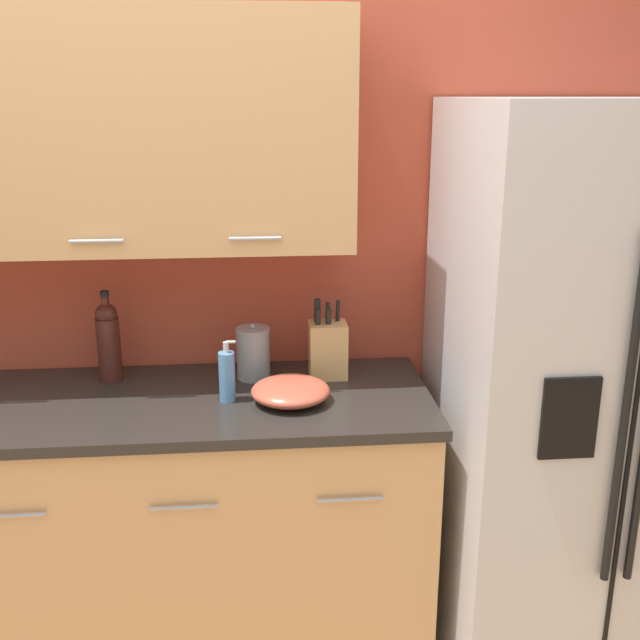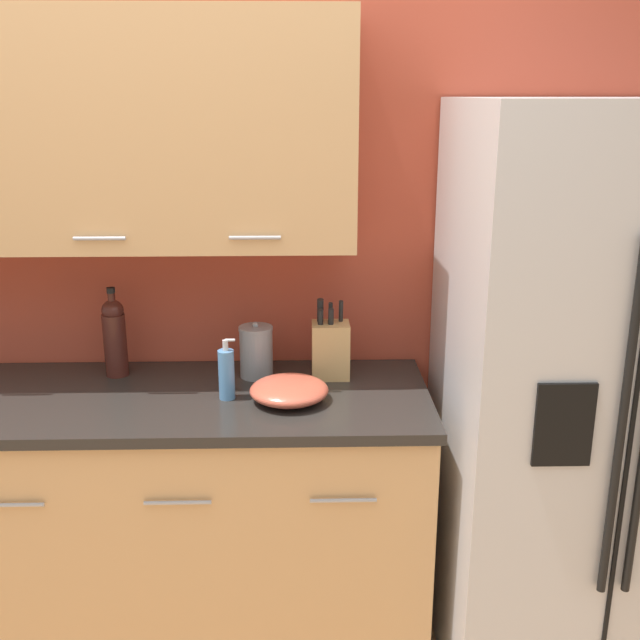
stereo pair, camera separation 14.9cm
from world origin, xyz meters
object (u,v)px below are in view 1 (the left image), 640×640
at_px(soap_dispenser, 227,376).
at_px(mixing_bowl, 291,391).
at_px(wine_bottle, 108,340).
at_px(steel_canister, 253,353).
at_px(knife_block, 328,349).
at_px(refrigerator, 572,392).

relative_size(soap_dispenser, mixing_bowl, 0.80).
height_order(wine_bottle, steel_canister, wine_bottle).
bearing_deg(knife_block, mixing_bowl, -123.87).
relative_size(refrigerator, knife_block, 6.68).
height_order(steel_canister, mixing_bowl, steel_canister).
distance_m(refrigerator, wine_bottle, 1.57).
height_order(refrigerator, knife_block, refrigerator).
relative_size(wine_bottle, mixing_bowl, 1.25).
bearing_deg(mixing_bowl, refrigerator, -0.93).
bearing_deg(mixing_bowl, wine_bottle, 157.91).
distance_m(soap_dispenser, mixing_bowl, 0.21).
height_order(knife_block, soap_dispenser, knife_block).
relative_size(steel_canister, mixing_bowl, 0.78).
bearing_deg(soap_dispenser, knife_block, 28.46).
bearing_deg(refrigerator, knife_block, 164.09).
distance_m(refrigerator, steel_canister, 1.08).
height_order(refrigerator, wine_bottle, refrigerator).
relative_size(refrigerator, steel_canister, 9.50).
xyz_separation_m(knife_block, mixing_bowl, (-0.14, -0.21, -0.07)).
relative_size(refrigerator, mixing_bowl, 7.37).
bearing_deg(knife_block, wine_bottle, 177.24).
relative_size(wine_bottle, steel_canister, 1.61).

